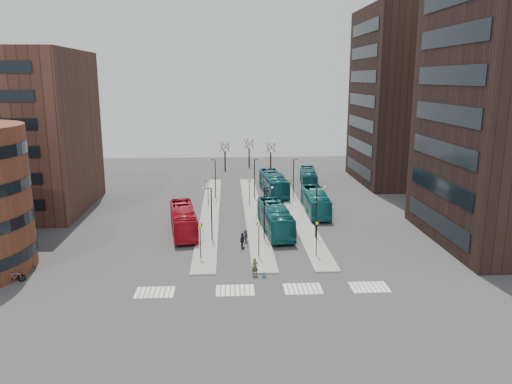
{
  "coord_description": "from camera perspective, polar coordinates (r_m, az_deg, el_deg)",
  "views": [
    {
      "loc": [
        -1.52,
        -36.85,
        18.2
      ],
      "look_at": [
        1.82,
        20.83,
        5.0
      ],
      "focal_mm": 35.0,
      "sensor_mm": 36.0,
      "label": 1
    }
  ],
  "objects": [
    {
      "name": "island_mid",
      "position": [
        69.35,
        -0.29,
        -2.28
      ],
      "size": [
        2.5,
        45.0,
        0.15
      ],
      "primitive_type": "cube",
      "color": "gray",
      "rests_on": "ground"
    },
    {
      "name": "island_left",
      "position": [
        69.31,
        -5.26,
        -2.35
      ],
      "size": [
        2.5,
        45.0,
        0.15
      ],
      "primitive_type": "cube",
      "color": "gray",
      "rests_on": "ground"
    },
    {
      "name": "teal_bus_a",
      "position": [
        60.29,
        2.2,
        -3.06
      ],
      "size": [
        3.65,
        12.08,
        3.32
      ],
      "primitive_type": "imported",
      "rotation": [
        0.0,
        0.0,
        0.07
      ],
      "color": "#115559",
      "rests_on": "ground"
    },
    {
      "name": "teal_bus_c",
      "position": [
        69.23,
        6.8,
        -1.11
      ],
      "size": [
        2.92,
        11.46,
        3.18
      ],
      "primitive_type": "imported",
      "rotation": [
        0.0,
        0.0,
        -0.02
      ],
      "color": "#15696D",
      "rests_on": "ground"
    },
    {
      "name": "commuter_b",
      "position": [
        54.69,
        -1.57,
        -5.58
      ],
      "size": [
        0.84,
        1.14,
        1.79
      ],
      "primitive_type": "imported",
      "rotation": [
        0.0,
        0.0,
        1.14
      ],
      "color": "black",
      "rests_on": "ground"
    },
    {
      "name": "bicycle_near",
      "position": [
        51.3,
        -25.71,
        -8.74
      ],
      "size": [
        1.66,
        0.66,
        0.86
      ],
      "primitive_type": "imported",
      "rotation": [
        0.0,
        0.0,
        1.63
      ],
      "color": "gray",
      "rests_on": "ground"
    },
    {
      "name": "lamp_posts",
      "position": [
        66.61,
        0.34,
        0.19
      ],
      "size": [
        14.04,
        20.24,
        6.12
      ],
      "color": "black",
      "rests_on": "ground"
    },
    {
      "name": "sign_poles",
      "position": [
        61.98,
        -0.32,
        -1.89
      ],
      "size": [
        12.45,
        22.12,
        3.65
      ],
      "color": "black",
      "rests_on": "ground"
    },
    {
      "name": "traveller",
      "position": [
        47.39,
        -0.12,
        -8.58
      ],
      "size": [
        0.73,
        0.58,
        1.74
      ],
      "primitive_type": "imported",
      "rotation": [
        0.0,
        0.0,
        0.29
      ],
      "color": "#44462A",
      "rests_on": "ground"
    },
    {
      "name": "island_right",
      "position": [
        69.91,
        4.63,
        -2.2
      ],
      "size": [
        2.5,
        45.0,
        0.15
      ],
      "primitive_type": "cube",
      "color": "gray",
      "rests_on": "ground"
    },
    {
      "name": "teal_bus_b",
      "position": [
        79.97,
        2.0,
        0.97
      ],
      "size": [
        3.9,
        12.5,
        3.43
      ],
      "primitive_type": "imported",
      "rotation": [
        0.0,
        0.0,
        0.08
      ],
      "color": "#12535D",
      "rests_on": "ground"
    },
    {
      "name": "commuter_a",
      "position": [
        56.9,
        -8.73,
        -5.03
      ],
      "size": [
        0.88,
        0.72,
        1.71
      ],
      "primitive_type": "imported",
      "rotation": [
        0.0,
        0.0,
        3.06
      ],
      "color": "black",
      "rests_on": "ground"
    },
    {
      "name": "bare_trees",
      "position": [
        100.8,
        -0.9,
        4.04
      ],
      "size": [
        10.97,
        8.14,
        5.9
      ],
      "color": "black",
      "rests_on": "ground"
    },
    {
      "name": "suitcase",
      "position": [
        47.31,
        0.92,
        -9.43
      ],
      "size": [
        0.4,
        0.32,
        0.49
      ],
      "primitive_type": "cube",
      "rotation": [
        0.0,
        0.0,
        -0.01
      ],
      "color": "#231DA1",
      "rests_on": "ground"
    },
    {
      "name": "crosswalk_stripes",
      "position": [
        44.84,
        1.17,
        -11.07
      ],
      "size": [
        22.35,
        2.4,
        0.01
      ],
      "color": "silver",
      "rests_on": "ground"
    },
    {
      "name": "tower_far",
      "position": [
        93.14,
        18.06,
        10.28
      ],
      "size": [
        20.12,
        20.0,
        30.0
      ],
      "color": "black",
      "rests_on": "ground"
    },
    {
      "name": "ground",
      "position": [
        41.13,
        -0.88,
        -13.4
      ],
      "size": [
        160.0,
        160.0,
        0.0
      ],
      "primitive_type": "plane",
      "color": "#313134",
      "rests_on": "ground"
    },
    {
      "name": "teal_bus_d",
      "position": [
        86.57,
        6.01,
        1.65
      ],
      "size": [
        3.46,
        10.64,
        2.91
      ],
      "primitive_type": "imported",
      "rotation": [
        0.0,
        0.0,
        -0.1
      ],
      "color": "#12525A",
      "rests_on": "ground"
    },
    {
      "name": "bicycle_far",
      "position": [
        53.47,
        -24.7,
        -7.75
      ],
      "size": [
        1.76,
        0.8,
        0.89
      ],
      "primitive_type": "imported",
      "rotation": [
        0.0,
        0.0,
        1.45
      ],
      "color": "gray",
      "rests_on": "ground"
    },
    {
      "name": "red_bus",
      "position": [
        60.6,
        -8.3,
        -3.18
      ],
      "size": [
        4.3,
        11.67,
        3.18
      ],
      "primitive_type": "imported",
      "rotation": [
        0.0,
        0.0,
        0.15
      ],
      "color": "#B10D1D",
      "rests_on": "ground"
    },
    {
      "name": "commuter_c",
      "position": [
        56.76,
        -1.22,
        -5.05
      ],
      "size": [
        0.98,
        1.09,
        1.47
      ],
      "primitive_type": "imported",
      "rotation": [
        0.0,
        0.0,
        4.12
      ],
      "color": "black",
      "rests_on": "ground"
    },
    {
      "name": "bicycle_mid",
      "position": [
        51.03,
        -25.83,
        -8.75
      ],
      "size": [
        1.81,
        1.06,
        1.05
      ],
      "primitive_type": "imported",
      "rotation": [
        0.0,
        0.0,
        1.92
      ],
      "color": "gray",
      "rests_on": "ground"
    }
  ]
}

